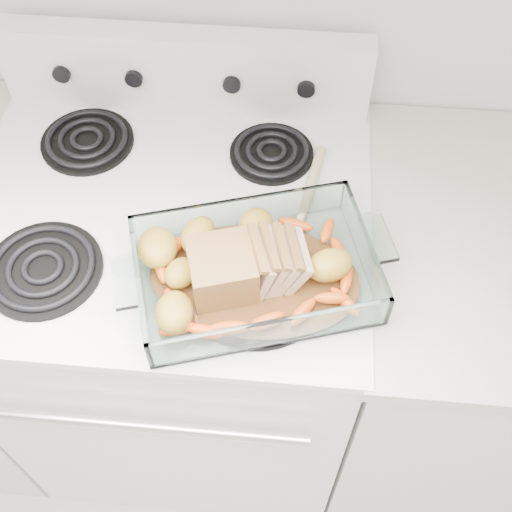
# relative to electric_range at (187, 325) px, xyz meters

# --- Properties ---
(electric_range) EXTENTS (0.78, 0.70, 1.12)m
(electric_range) POSITION_rel_electric_range_xyz_m (0.00, 0.00, 0.00)
(electric_range) COLOR white
(electric_range) RESTS_ON ground
(counter_right) EXTENTS (0.58, 0.68, 0.93)m
(counter_right) POSITION_rel_electric_range_xyz_m (0.66, -0.00, -0.02)
(counter_right) COLOR silver
(counter_right) RESTS_ON ground
(baking_dish) EXTENTS (0.39, 0.26, 0.08)m
(baking_dish) POSITION_rel_electric_range_xyz_m (0.19, -0.15, 0.48)
(baking_dish) COLOR silver
(baking_dish) RESTS_ON electric_range
(pork_roast) EXTENTS (0.20, 0.11, 0.09)m
(pork_roast) POSITION_rel_electric_range_xyz_m (0.16, -0.15, 0.51)
(pork_roast) COLOR brown
(pork_roast) RESTS_ON baking_dish
(roast_vegetables) EXTENTS (0.40, 0.22, 0.05)m
(roast_vegetables) POSITION_rel_electric_range_xyz_m (0.18, -0.11, 0.49)
(roast_vegetables) COLOR #D74F12
(roast_vegetables) RESTS_ON baking_dish
(wooden_spoon) EXTENTS (0.07, 0.30, 0.02)m
(wooden_spoon) POSITION_rel_electric_range_xyz_m (0.26, -0.02, 0.46)
(wooden_spoon) COLOR #D7BA83
(wooden_spoon) RESTS_ON electric_range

